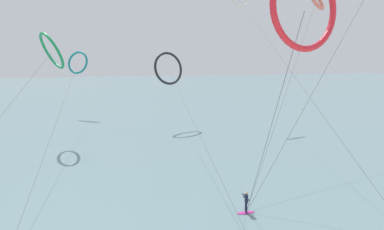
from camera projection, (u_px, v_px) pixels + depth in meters
The scene contains 7 objects.
sea_water at pixel (138, 91), 108.41m from camera, with size 400.00×200.00×0.08m, color slate.
surfer_magenta at pixel (246, 204), 22.42m from camera, with size 1.40×0.63×1.70m.
kite_emerald at pixel (52, 51), 39.67m from camera, with size 9.26×18.26×14.93m.
kite_crimson at pixel (305, 8), 12.72m from camera, with size 3.75×8.20×15.40m.
kite_coral at pixel (316, 0), 38.67m from camera, with size 18.11×18.44×20.43m.
kite_teal at pixel (78, 63), 59.48m from camera, with size 4.80×52.25×13.04m.
kite_charcoal at pixel (168, 68), 49.61m from camera, with size 5.55×39.00×12.65m.
Camera 1 is at (-5.83, -5.01, 11.39)m, focal length 28.22 mm.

